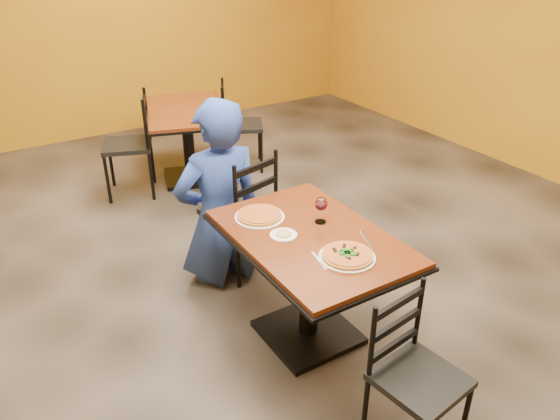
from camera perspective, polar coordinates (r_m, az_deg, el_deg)
floor at (r=3.94m, az=-1.20°, el=-8.92°), size 7.00×8.00×0.01m
wall_back at (r=6.96m, az=-19.45°, el=19.33°), size 7.00×0.01×3.00m
table_main at (r=3.27m, az=3.20°, el=-5.55°), size 0.83×1.23×0.75m
table_second at (r=5.55m, az=-9.75°, el=8.50°), size 1.11×1.36×0.75m
chair_main_near at (r=2.79m, az=14.55°, el=-17.03°), size 0.43×0.43×0.85m
chair_main_far at (r=4.01m, az=-4.41°, el=-0.12°), size 0.53×0.53×0.96m
chair_second_left at (r=5.39m, az=-15.79°, el=6.56°), size 0.58×0.58×0.99m
chair_second_right at (r=5.82m, az=-4.02°, el=8.84°), size 0.57×0.57×0.93m
diner at (r=3.84m, az=-6.49°, el=1.86°), size 0.68×0.46×1.37m
plate_main at (r=2.97m, az=7.08°, el=-4.97°), size 0.31×0.31×0.01m
pizza_main at (r=2.96m, az=7.10°, el=-4.71°), size 0.28×0.28×0.02m
plate_far at (r=3.35m, az=-2.17°, el=-0.74°), size 0.31×0.31×0.01m
pizza_far at (r=3.34m, az=-2.17°, el=-0.50°), size 0.28×0.28×0.02m
side_plate at (r=3.15m, az=0.36°, el=-2.65°), size 0.16×0.16×0.01m
dip at (r=3.15m, az=0.36°, el=-2.51°), size 0.09×0.09×0.01m
wine_glass at (r=3.27m, az=4.33°, el=0.11°), size 0.08×0.08×0.18m
fork at (r=2.94m, az=4.13°, el=-5.33°), size 0.05×0.19×0.00m
knife at (r=3.16m, az=9.19°, el=-3.09°), size 0.08×0.20×0.00m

